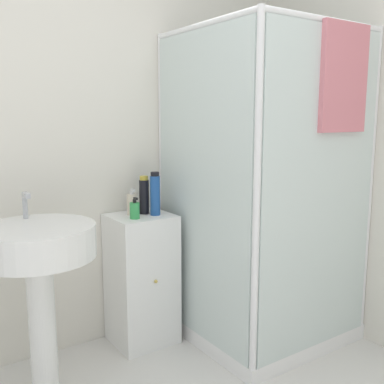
% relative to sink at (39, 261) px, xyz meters
% --- Properties ---
extents(wall_back, '(6.40, 0.06, 2.50)m').
position_rel_sink_xyz_m(wall_back, '(0.15, 0.46, 0.55)').
color(wall_back, silver).
rests_on(wall_back, ground_plane).
extents(shower_enclosure, '(0.93, 0.96, 1.86)m').
position_rel_sink_xyz_m(shower_enclosure, '(1.30, -0.11, -0.22)').
color(shower_enclosure, white).
rests_on(shower_enclosure, ground_plane).
extents(vanity_cabinet, '(0.36, 0.35, 0.79)m').
position_rel_sink_xyz_m(vanity_cabinet, '(0.67, 0.26, -0.31)').
color(vanity_cabinet, white).
rests_on(vanity_cabinet, ground_plane).
extents(sink, '(0.53, 0.53, 1.00)m').
position_rel_sink_xyz_m(sink, '(0.00, 0.00, 0.00)').
color(sink, white).
rests_on(sink, ground_plane).
extents(soap_dispenser, '(0.06, 0.06, 0.12)m').
position_rel_sink_xyz_m(soap_dispenser, '(0.60, 0.19, 0.14)').
color(soap_dispenser, green).
rests_on(soap_dispenser, vanity_cabinet).
extents(shampoo_bottle_tall_black, '(0.06, 0.06, 0.23)m').
position_rel_sink_xyz_m(shampoo_bottle_tall_black, '(0.71, 0.28, 0.20)').
color(shampoo_bottle_tall_black, black).
rests_on(shampoo_bottle_tall_black, vanity_cabinet).
extents(shampoo_bottle_blue, '(0.06, 0.06, 0.26)m').
position_rel_sink_xyz_m(shampoo_bottle_blue, '(0.74, 0.21, 0.21)').
color(shampoo_bottle_blue, '#1E4C93').
rests_on(shampoo_bottle_blue, vanity_cabinet).
extents(lotion_bottle_white, '(0.06, 0.06, 0.15)m').
position_rel_sink_xyz_m(lotion_bottle_white, '(0.64, 0.30, 0.15)').
color(lotion_bottle_white, beige).
rests_on(lotion_bottle_white, vanity_cabinet).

